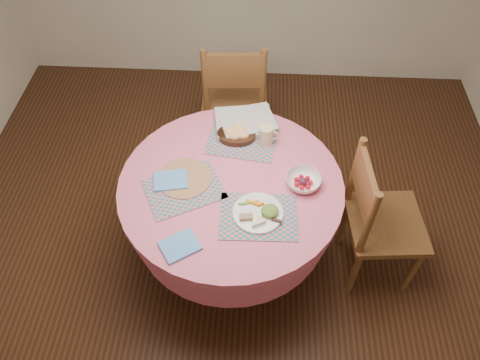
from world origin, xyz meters
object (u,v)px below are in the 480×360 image
object	(u,v)px
wicker_trivet	(184,178)
dinner_plate	(259,213)
chair_right	(378,219)
bread_bowl	(237,133)
latte_mug	(267,135)
dining_table	(231,205)
fruit_bowl	(303,181)
chair_back	(234,96)

from	to	relation	value
wicker_trivet	dinner_plate	world-z (taller)	dinner_plate
chair_right	dinner_plate	size ratio (longest dim) A/B	3.74
bread_bowl	latte_mug	world-z (taller)	latte_mug
dining_table	fruit_bowl	bearing A→B (deg)	1.35
bread_bowl	chair_right	bearing A→B (deg)	-24.27
chair_back	bread_bowl	distance (m)	0.71
chair_back	wicker_trivet	size ratio (longest dim) A/B	3.37
chair_right	wicker_trivet	distance (m)	1.13
fruit_bowl	bread_bowl	bearing A→B (deg)	137.90
chair_right	bread_bowl	distance (m)	0.96
dinner_plate	fruit_bowl	bearing A→B (deg)	43.24
wicker_trivet	bread_bowl	size ratio (longest dim) A/B	1.30
dining_table	bread_bowl	world-z (taller)	bread_bowl
bread_bowl	fruit_bowl	size ratio (longest dim) A/B	1.09
wicker_trivet	latte_mug	distance (m)	0.54
chair_right	latte_mug	xyz separation A→B (m)	(-0.66, 0.34, 0.31)
latte_mug	bread_bowl	bearing A→B (deg)	168.54
chair_back	fruit_bowl	distance (m)	1.12
dinner_plate	chair_right	bearing A→B (deg)	15.10
wicker_trivet	bread_bowl	xyz separation A→B (m)	(0.27, 0.34, 0.03)
chair_right	dinner_plate	xyz separation A→B (m)	(-0.69, -0.19, 0.26)
wicker_trivet	fruit_bowl	size ratio (longest dim) A/B	1.42
latte_mug	dining_table	bearing A→B (deg)	-120.45
dining_table	wicker_trivet	bearing A→B (deg)	176.13
dining_table	chair_right	bearing A→B (deg)	-1.57
dinner_plate	bread_bowl	distance (m)	0.58
chair_back	latte_mug	size ratio (longest dim) A/B	8.50
dining_table	dinner_plate	xyz separation A→B (m)	(0.16, -0.21, 0.22)
fruit_bowl	latte_mug	bearing A→B (deg)	123.58
chair_back	wicker_trivet	xyz separation A→B (m)	(-0.21, -0.99, 0.23)
chair_right	fruit_bowl	distance (m)	0.53
chair_right	latte_mug	distance (m)	0.80
wicker_trivet	dining_table	bearing A→B (deg)	-3.87
chair_right	dinner_plate	distance (m)	0.76
chair_right	wicker_trivet	size ratio (longest dim) A/B	3.26
chair_right	fruit_bowl	world-z (taller)	chair_right
dining_table	latte_mug	world-z (taller)	latte_mug
wicker_trivet	fruit_bowl	bearing A→B (deg)	-0.72
dining_table	fruit_bowl	distance (m)	0.45
chair_back	bread_bowl	bearing A→B (deg)	91.56
chair_right	bread_bowl	bearing A→B (deg)	60.88
wicker_trivet	fruit_bowl	world-z (taller)	fruit_bowl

